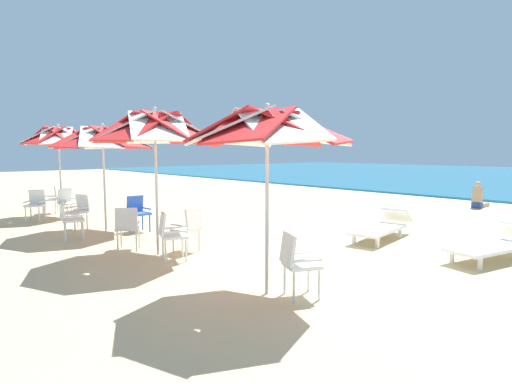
{
  "coord_description": "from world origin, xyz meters",
  "views": [
    {
      "loc": [
        3.84,
        -6.26,
        1.95
      ],
      "look_at": [
        -3.2,
        0.03,
        1.0
      ],
      "focal_mm": 28.72,
      "sensor_mm": 36.0,
      "label": 1
    }
  ],
  "objects_px": {
    "plastic_chair_7": "(35,203)",
    "sun_lounger_0": "(496,245)",
    "plastic_chair_9": "(68,201)",
    "plastic_chair_0": "(297,261)",
    "plastic_chair_2": "(128,226)",
    "plastic_chair_6": "(138,211)",
    "beach_umbrella_2": "(103,139)",
    "beach_umbrella_0": "(267,129)",
    "plastic_chair_3": "(170,233)",
    "plastic_chair_5": "(70,218)",
    "sun_lounger_1": "(382,227)",
    "beach_umbrella_1": "(155,129)",
    "plastic_chair_8": "(52,198)",
    "beach_umbrella_3": "(59,137)",
    "plastic_chair_4": "(78,210)",
    "plastic_chair_1": "(189,227)",
    "beachgoer_seated": "(479,199)"
  },
  "relations": [
    {
      "from": "beach_umbrella_0",
      "to": "plastic_chair_9",
      "type": "bearing_deg",
      "value": 179.74
    },
    {
      "from": "plastic_chair_1",
      "to": "plastic_chair_5",
      "type": "xyz_separation_m",
      "value": [
        -2.67,
        -1.35,
        0.0
      ]
    },
    {
      "from": "plastic_chair_4",
      "to": "beach_umbrella_3",
      "type": "relative_size",
      "value": 0.32
    },
    {
      "from": "plastic_chair_5",
      "to": "beach_umbrella_3",
      "type": "relative_size",
      "value": 0.32
    },
    {
      "from": "plastic_chair_1",
      "to": "plastic_chair_9",
      "type": "relative_size",
      "value": 1.0
    },
    {
      "from": "plastic_chair_9",
      "to": "plastic_chair_0",
      "type": "bearing_deg",
      "value": 1.0
    },
    {
      "from": "plastic_chair_8",
      "to": "plastic_chair_7",
      "type": "bearing_deg",
      "value": -33.0
    },
    {
      "from": "plastic_chair_5",
      "to": "plastic_chair_9",
      "type": "relative_size",
      "value": 1.0
    },
    {
      "from": "plastic_chair_7",
      "to": "sun_lounger_0",
      "type": "distance_m",
      "value": 11.24
    },
    {
      "from": "plastic_chair_1",
      "to": "plastic_chair_4",
      "type": "bearing_deg",
      "value": -168.2
    },
    {
      "from": "plastic_chair_0",
      "to": "beach_umbrella_3",
      "type": "height_order",
      "value": "beach_umbrella_3"
    },
    {
      "from": "beach_umbrella_1",
      "to": "plastic_chair_8",
      "type": "bearing_deg",
      "value": 179.64
    },
    {
      "from": "plastic_chair_4",
      "to": "sun_lounger_0",
      "type": "xyz_separation_m",
      "value": [
        7.96,
        4.57,
        -0.22
      ]
    },
    {
      "from": "plastic_chair_0",
      "to": "plastic_chair_9",
      "type": "height_order",
      "value": "same"
    },
    {
      "from": "beach_umbrella_2",
      "to": "plastic_chair_7",
      "type": "bearing_deg",
      "value": -162.18
    },
    {
      "from": "plastic_chair_2",
      "to": "plastic_chair_3",
      "type": "distance_m",
      "value": 1.22
    },
    {
      "from": "plastic_chair_8",
      "to": "sun_lounger_1",
      "type": "relative_size",
      "value": 0.39
    },
    {
      "from": "plastic_chair_8",
      "to": "plastic_chair_9",
      "type": "relative_size",
      "value": 1.0
    },
    {
      "from": "plastic_chair_6",
      "to": "sun_lounger_0",
      "type": "bearing_deg",
      "value": 27.93
    },
    {
      "from": "plastic_chair_7",
      "to": "plastic_chair_9",
      "type": "bearing_deg",
      "value": 84.48
    },
    {
      "from": "plastic_chair_4",
      "to": "beach_umbrella_2",
      "type": "bearing_deg",
      "value": 33.19
    },
    {
      "from": "plastic_chair_0",
      "to": "sun_lounger_0",
      "type": "height_order",
      "value": "plastic_chair_0"
    },
    {
      "from": "plastic_chair_2",
      "to": "beachgoer_seated",
      "type": "relative_size",
      "value": 0.94
    },
    {
      "from": "beach_umbrella_2",
      "to": "beachgoer_seated",
      "type": "relative_size",
      "value": 2.82
    },
    {
      "from": "plastic_chair_5",
      "to": "plastic_chair_7",
      "type": "height_order",
      "value": "same"
    },
    {
      "from": "beach_umbrella_2",
      "to": "plastic_chair_4",
      "type": "bearing_deg",
      "value": -146.81
    },
    {
      "from": "plastic_chair_0",
      "to": "beach_umbrella_3",
      "type": "xyz_separation_m",
      "value": [
        -9.41,
        -0.17,
        1.86
      ]
    },
    {
      "from": "plastic_chair_2",
      "to": "plastic_chair_3",
      "type": "relative_size",
      "value": 1.0
    },
    {
      "from": "plastic_chair_1",
      "to": "plastic_chair_8",
      "type": "relative_size",
      "value": 1.0
    },
    {
      "from": "beach_umbrella_0",
      "to": "plastic_chair_1",
      "type": "xyz_separation_m",
      "value": [
        -2.68,
        0.46,
        -1.74
      ]
    },
    {
      "from": "plastic_chair_4",
      "to": "plastic_chair_3",
      "type": "bearing_deg",
      "value": 2.98
    },
    {
      "from": "plastic_chair_3",
      "to": "plastic_chair_9",
      "type": "relative_size",
      "value": 1.0
    },
    {
      "from": "beach_umbrella_3",
      "to": "beach_umbrella_2",
      "type": "bearing_deg",
      "value": 1.17
    },
    {
      "from": "plastic_chair_5",
      "to": "plastic_chair_4",
      "type": "bearing_deg",
      "value": 153.97
    },
    {
      "from": "plastic_chair_9",
      "to": "sun_lounger_0",
      "type": "relative_size",
      "value": 0.39
    },
    {
      "from": "beach_umbrella_0",
      "to": "plastic_chair_7",
      "type": "xyz_separation_m",
      "value": [
        -8.59,
        -0.79,
        -1.74
      ]
    },
    {
      "from": "plastic_chair_2",
      "to": "plastic_chair_6",
      "type": "distance_m",
      "value": 1.98
    },
    {
      "from": "plastic_chair_3",
      "to": "plastic_chair_5",
      "type": "height_order",
      "value": "same"
    },
    {
      "from": "plastic_chair_1",
      "to": "plastic_chair_6",
      "type": "bearing_deg",
      "value": 175.56
    },
    {
      "from": "beach_umbrella_3",
      "to": "plastic_chair_5",
      "type": "bearing_deg",
      "value": -13.97
    },
    {
      "from": "sun_lounger_1",
      "to": "plastic_chair_7",
      "type": "bearing_deg",
      "value": -146.87
    },
    {
      "from": "plastic_chair_0",
      "to": "plastic_chair_3",
      "type": "height_order",
      "value": "same"
    },
    {
      "from": "beach_umbrella_2",
      "to": "beach_umbrella_0",
      "type": "bearing_deg",
      "value": -0.92
    },
    {
      "from": "plastic_chair_0",
      "to": "plastic_chair_5",
      "type": "bearing_deg",
      "value": -169.29
    },
    {
      "from": "plastic_chair_6",
      "to": "plastic_chair_3",
      "type": "bearing_deg",
      "value": -15.12
    },
    {
      "from": "plastic_chair_8",
      "to": "plastic_chair_9",
      "type": "height_order",
      "value": "same"
    },
    {
      "from": "beach_umbrella_1",
      "to": "plastic_chair_4",
      "type": "xyz_separation_m",
      "value": [
        -3.57,
        -0.26,
        -1.85
      ]
    },
    {
      "from": "plastic_chair_3",
      "to": "sun_lounger_1",
      "type": "relative_size",
      "value": 0.39
    },
    {
      "from": "beach_umbrella_3",
      "to": "plastic_chair_8",
      "type": "height_order",
      "value": "beach_umbrella_3"
    },
    {
      "from": "plastic_chair_1",
      "to": "plastic_chair_7",
      "type": "distance_m",
      "value": 6.03
    }
  ]
}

